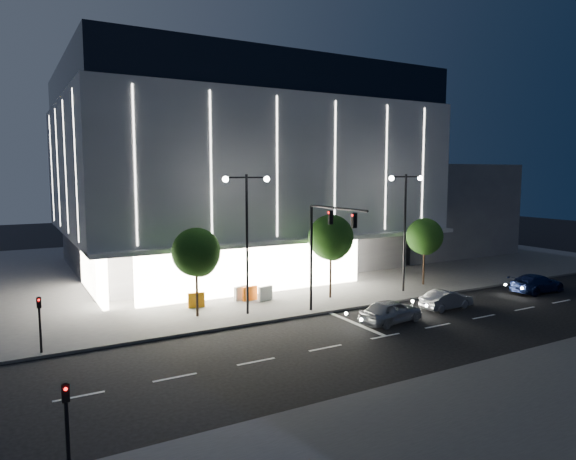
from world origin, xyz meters
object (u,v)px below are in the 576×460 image
(car_lead, at_px, (391,311))
(traffic_mast, at_px, (324,239))
(street_lamp_west, at_px, (247,223))
(ped_signal_near, at_px, (67,419))
(street_lamp_east, at_px, (405,215))
(ped_signal_far, at_px, (40,319))
(tree_right, at_px, (425,238))
(barrier_d, at_px, (265,293))
(tree_mid, at_px, (331,240))
(barrier_a, at_px, (196,300))
(car_second, at_px, (447,300))
(barrier_c, at_px, (250,293))
(car_third, at_px, (537,283))
(barrier_b, at_px, (241,293))
(tree_left, at_px, (197,255))

(car_lead, bearing_deg, traffic_mast, 37.24)
(street_lamp_west, relative_size, ped_signal_near, 3.00)
(street_lamp_east, relative_size, car_lead, 2.09)
(street_lamp_west, height_order, ped_signal_far, street_lamp_west)
(street_lamp_east, relative_size, tree_right, 1.63)
(ped_signal_near, distance_m, barrier_d, 21.69)
(street_lamp_west, bearing_deg, barrier_d, 45.01)
(tree_mid, distance_m, tree_right, 9.01)
(car_lead, bearing_deg, barrier_a, 39.74)
(car_second, bearing_deg, barrier_a, 59.11)
(tree_mid, relative_size, car_second, 1.60)
(car_lead, distance_m, barrier_c, 10.25)
(street_lamp_east, relative_size, car_second, 2.34)
(traffic_mast, bearing_deg, car_third, -6.84)
(barrier_a, distance_m, barrier_b, 3.44)
(barrier_b, bearing_deg, tree_right, -28.59)
(ped_signal_far, bearing_deg, tree_mid, 7.55)
(car_third, bearing_deg, car_lead, 92.70)
(ped_signal_near, xyz_separation_m, barrier_c, (13.58, 16.56, -1.24))
(traffic_mast, xyz_separation_m, barrier_c, (-2.42, 5.72, -4.38))
(street_lamp_west, height_order, tree_left, street_lamp_west)
(car_second, xyz_separation_m, barrier_b, (-11.28, 8.44, 0.02))
(traffic_mast, height_order, street_lamp_west, street_lamp_west)
(traffic_mast, height_order, barrier_a, traffic_mast)
(tree_left, relative_size, tree_mid, 0.93)
(traffic_mast, distance_m, ped_signal_far, 16.35)
(car_lead, bearing_deg, tree_right, -60.69)
(street_lamp_east, height_order, barrier_b, street_lamp_east)
(car_lead, xyz_separation_m, barrier_b, (-5.88, 9.15, -0.08))
(traffic_mast, relative_size, street_lamp_east, 0.79)
(barrier_b, bearing_deg, ped_signal_far, -178.43)
(barrier_a, bearing_deg, barrier_b, 13.96)
(street_lamp_east, bearing_deg, car_third, -28.16)
(traffic_mast, xyz_separation_m, street_lamp_east, (9.00, 2.66, 0.93))
(car_second, bearing_deg, barrier_c, 51.01)
(traffic_mast, relative_size, ped_signal_near, 2.36)
(street_lamp_west, relative_size, barrier_d, 8.18)
(tree_left, bearing_deg, ped_signal_far, -164.39)
(tree_right, bearing_deg, street_lamp_east, -161.37)
(tree_mid, relative_size, car_lead, 1.43)
(tree_right, xyz_separation_m, barrier_a, (-18.39, 2.03, -3.23))
(street_lamp_west, bearing_deg, car_lead, -39.27)
(traffic_mast, distance_m, tree_mid, 4.82)
(barrier_d, bearing_deg, car_lead, -72.97)
(street_lamp_east, xyz_separation_m, car_third, (9.01, -4.82, -5.26))
(car_lead, height_order, barrier_c, car_lead)
(ped_signal_near, distance_m, tree_right, 31.63)
(barrier_a, bearing_deg, car_third, -10.99)
(tree_left, bearing_deg, street_lamp_west, -18.94)
(tree_mid, bearing_deg, tree_left, -180.00)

